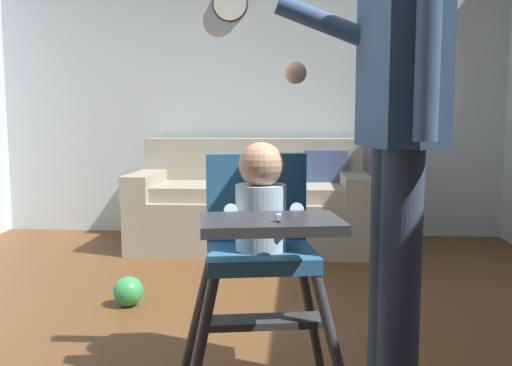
{
  "coord_description": "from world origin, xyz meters",
  "views": [
    {
      "loc": [
        0.48,
        -2.26,
        1.02
      ],
      "look_at": [
        0.31,
        -0.23,
        0.78
      ],
      "focal_mm": 38.63,
      "sensor_mm": 36.0,
      "label": 1
    }
  ],
  "objects_px": {
    "couch": "(251,205)",
    "high_chair": "(260,229)",
    "wall_clock": "(230,4)",
    "adult_standing": "(396,140)",
    "toy_ball": "(128,291)"
  },
  "relations": [
    {
      "from": "couch",
      "to": "high_chair",
      "type": "relative_size",
      "value": 1.94
    },
    {
      "from": "high_chair",
      "to": "wall_clock",
      "type": "relative_size",
      "value": 3.1
    },
    {
      "from": "couch",
      "to": "high_chair",
      "type": "distance_m",
      "value": 2.58
    },
    {
      "from": "adult_standing",
      "to": "wall_clock",
      "type": "height_order",
      "value": "wall_clock"
    },
    {
      "from": "toy_ball",
      "to": "wall_clock",
      "type": "bearing_deg",
      "value": 80.93
    },
    {
      "from": "high_chair",
      "to": "toy_ball",
      "type": "xyz_separation_m",
      "value": [
        -0.8,
        1.03,
        -0.57
      ]
    },
    {
      "from": "adult_standing",
      "to": "toy_ball",
      "type": "distance_m",
      "value": 1.81
    },
    {
      "from": "couch",
      "to": "wall_clock",
      "type": "bearing_deg",
      "value": -155.03
    },
    {
      "from": "high_chair",
      "to": "toy_ball",
      "type": "height_order",
      "value": "high_chair"
    },
    {
      "from": "couch",
      "to": "wall_clock",
      "type": "height_order",
      "value": "wall_clock"
    },
    {
      "from": "couch",
      "to": "toy_ball",
      "type": "bearing_deg",
      "value": -19.62
    },
    {
      "from": "couch",
      "to": "toy_ball",
      "type": "height_order",
      "value": "couch"
    },
    {
      "from": "couch",
      "to": "wall_clock",
      "type": "relative_size",
      "value": 6.01
    },
    {
      "from": "couch",
      "to": "adult_standing",
      "type": "xyz_separation_m",
      "value": [
        0.72,
        -2.47,
        0.62
      ]
    },
    {
      "from": "couch",
      "to": "high_chair",
      "type": "bearing_deg",
      "value": 5.88
    }
  ]
}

